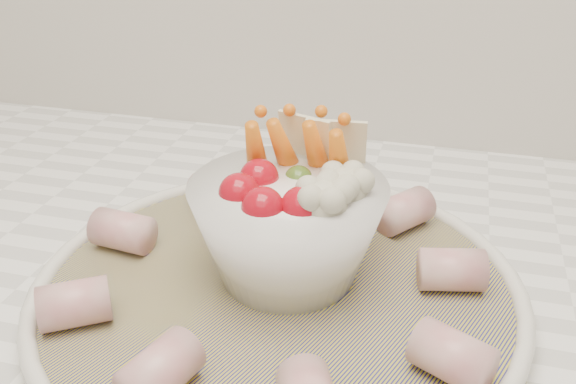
# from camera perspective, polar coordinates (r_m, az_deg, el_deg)

# --- Properties ---
(serving_platter) EXTENTS (0.45, 0.45, 0.02)m
(serving_platter) POSITION_cam_1_polar(r_m,az_deg,el_deg) (0.46, -0.91, -8.60)
(serving_platter) COLOR navy
(serving_platter) RESTS_ON kitchen_counter
(veggie_bowl) EXTENTS (0.14, 0.14, 0.11)m
(veggie_bowl) POSITION_cam_1_polar(r_m,az_deg,el_deg) (0.45, 0.12, -2.79)
(veggie_bowl) COLOR white
(veggie_bowl) RESTS_ON serving_platter
(cured_meat_rolls) EXTENTS (0.30, 0.30, 0.03)m
(cured_meat_rolls) POSITION_cam_1_polar(r_m,az_deg,el_deg) (0.45, -0.92, -6.63)
(cured_meat_rolls) COLOR #B9545E
(cured_meat_rolls) RESTS_ON serving_platter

